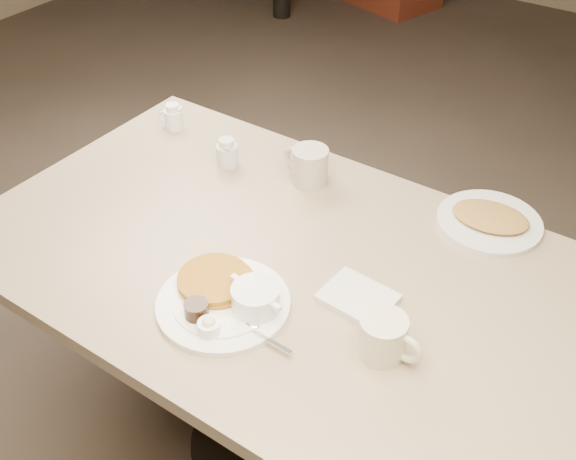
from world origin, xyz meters
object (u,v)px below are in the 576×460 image
Objects in this scene: creamer_right at (227,153)px; hash_plate at (490,220)px; creamer_left at (173,118)px; diner_table at (283,309)px; coffee_mug_near at (384,337)px; coffee_mug_far at (309,166)px; main_plate at (228,298)px.

creamer_right is 0.29× the size of hash_plate.
creamer_left is at bearing 166.24° from creamer_right.
creamer_right is 0.72m from hash_plate.
creamer_right is at bearing 146.05° from diner_table.
coffee_mug_near reaches higher than diner_table.
creamer_left is 0.96m from hash_plate.
coffee_mug_near is 0.61m from coffee_mug_far.
diner_table is 17.92× the size of creamer_right.
coffee_mug_far is at bearing 14.02° from creamer_right.
coffee_mug_near is at bearing -27.97° from creamer_right.
coffee_mug_near is 0.48× the size of hash_plate.
hash_plate is (0.47, 0.10, -0.04)m from coffee_mug_far.
creamer_left is (-0.48, 0.00, -0.01)m from coffee_mug_far.
diner_table is 5.20× the size of hash_plate.
diner_table is at bearing 87.46° from main_plate.
main_plate reaches higher than diner_table.
main_plate reaches higher than hash_plate.
main_plate is 0.50m from coffee_mug_far.
diner_table is 10.89× the size of coffee_mug_near.
hash_plate is at bearing 5.42° from creamer_left.
creamer_left is (-0.93, 0.42, -0.01)m from coffee_mug_near.
creamer_left reaches higher than hash_plate.
coffee_mug_far is (-0.45, 0.42, 0.00)m from coffee_mug_near.
coffee_mug_near reaches higher than hash_plate.
main_plate is 0.68m from hash_plate.
diner_table is 0.55m from hash_plate.
coffee_mug_far is 1.71× the size of creamer_right.
main_plate is at bearing -92.54° from diner_table.
creamer_left is (-0.61, 0.30, 0.21)m from diner_table.
coffee_mug_near is (0.33, -0.12, 0.22)m from diner_table.
coffee_mug_near is at bearing -20.68° from diner_table.
main_plate is 2.58× the size of coffee_mug_far.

